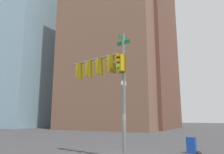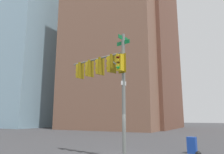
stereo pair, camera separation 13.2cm
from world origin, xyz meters
TOP-DOWN VIEW (x-y plane):
  - signal_pole_assembly at (0.21, -0.97)m, footprint 1.71×4.99m
  - newspaper_box at (-3.79, 3.43)m, footprint 0.51×0.61m
  - building_brick_nearside at (-32.44, -15.46)m, footprint 22.17×20.62m
  - building_brick_midblock at (-36.02, -11.97)m, footprint 19.08×15.15m
  - building_glass_tower at (-33.44, -46.62)m, footprint 28.56×26.83m
  - building_brick_farside at (-36.91, -46.78)m, footprint 23.52×17.88m

SIDE VIEW (x-z plane):
  - newspaper_box at x=-3.79m, z-range 0.00..1.05m
  - signal_pole_assembly at x=0.21m, z-range 1.48..8.83m
  - building_brick_midblock at x=-36.02m, z-range 0.00..38.51m
  - building_brick_farside at x=-36.91m, z-range 0.00..39.53m
  - building_brick_nearside at x=-32.44m, z-range 0.00..45.04m
  - building_glass_tower at x=-33.44m, z-range 0.00..70.09m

